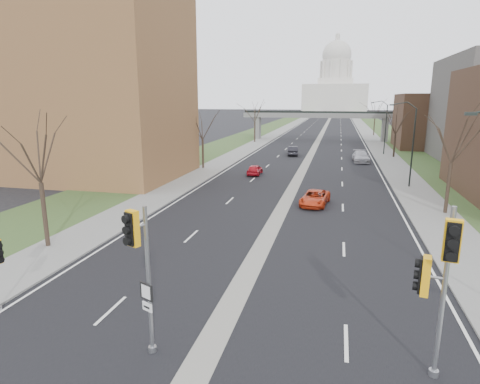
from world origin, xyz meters
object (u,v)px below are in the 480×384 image
at_px(signal_pole_right, 439,270).
at_px(car_left_near, 255,170).
at_px(signal_pole_median, 140,256).
at_px(car_left_far, 293,151).
at_px(car_right_mid, 361,157).
at_px(car_right_near, 315,198).

relative_size(signal_pole_right, car_left_near, 1.58).
distance_m(signal_pole_median, car_left_far, 54.49).
height_order(signal_pole_median, car_left_near, signal_pole_median).
bearing_deg(car_left_near, car_right_mid, -134.09).
bearing_deg(signal_pole_median, car_right_mid, 102.54).
bearing_deg(signal_pole_right, car_right_near, 112.96).
distance_m(car_left_near, car_right_mid, 18.99).
distance_m(signal_pole_median, car_left_near, 36.10).
relative_size(signal_pole_median, car_right_mid, 1.01).
bearing_deg(car_right_near, car_right_mid, 86.47).
relative_size(signal_pole_right, car_right_near, 1.29).
bearing_deg(car_right_mid, signal_pole_median, -104.16).
bearing_deg(car_left_near, car_left_far, -98.31).
relative_size(car_left_near, car_right_mid, 0.68).
distance_m(car_left_near, car_left_far, 18.77).
bearing_deg(car_left_far, car_left_near, 75.51).
distance_m(signal_pole_median, car_right_mid, 50.59).
bearing_deg(signal_pole_median, car_left_far, 114.51).
bearing_deg(signal_pole_right, car_left_far, 111.20).
height_order(car_left_far, car_right_near, car_left_far).
bearing_deg(car_left_far, signal_pole_right, 94.42).
relative_size(signal_pole_median, car_right_near, 1.21).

